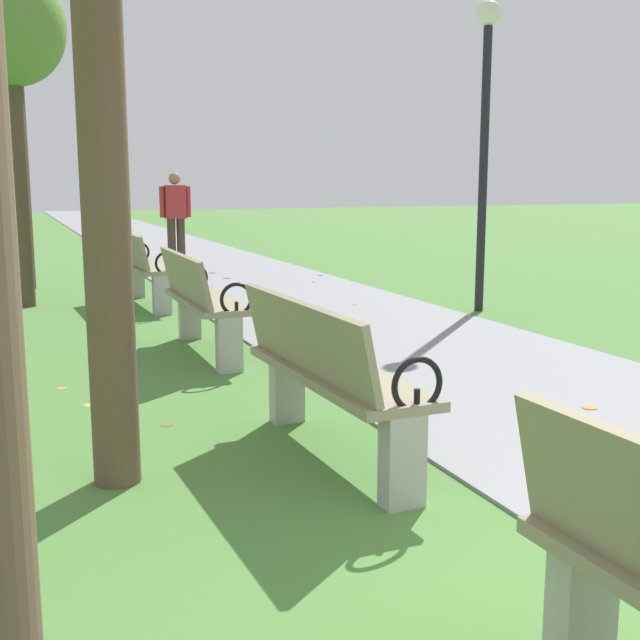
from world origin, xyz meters
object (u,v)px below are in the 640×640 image
at_px(park_bench_3, 201,300).
at_px(pedestrian_walking, 176,215).
at_px(tree_3, 12,32).
at_px(lamp_post, 485,109).
at_px(park_bench_4, 143,266).
at_px(park_bench_2, 327,374).

height_order(park_bench_3, pedestrian_walking, pedestrian_walking).
relative_size(tree_3, lamp_post, 1.13).
bearing_deg(park_bench_4, park_bench_2, -90.00).
bearing_deg(park_bench_3, lamp_post, 17.59).
xyz_separation_m(park_bench_2, tree_3, (-1.31, 6.38, 2.71)).
distance_m(park_bench_3, park_bench_4, 2.99).
bearing_deg(pedestrian_walking, park_bench_3, -100.05).
bearing_deg(tree_3, lamp_post, -25.38).
relative_size(park_bench_3, tree_3, 0.41).
bearing_deg(pedestrian_walking, lamp_post, -67.40).
relative_size(park_bench_2, park_bench_3, 1.01).
distance_m(tree_3, pedestrian_walking, 4.79).
bearing_deg(tree_3, park_bench_2, -78.37).
bearing_deg(tree_3, pedestrian_walking, 53.21).
bearing_deg(pedestrian_walking, park_bench_4, -107.46).
xyz_separation_m(park_bench_2, pedestrian_walking, (1.21, 9.76, 0.44)).
height_order(park_bench_4, tree_3, tree_3).
distance_m(tree_3, lamp_post, 5.49).
height_order(park_bench_2, lamp_post, lamp_post).
bearing_deg(pedestrian_walking, tree_3, -126.79).
bearing_deg(park_bench_4, pedestrian_walking, 72.54).
xyz_separation_m(park_bench_2, lamp_post, (3.58, 4.06, 1.82)).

